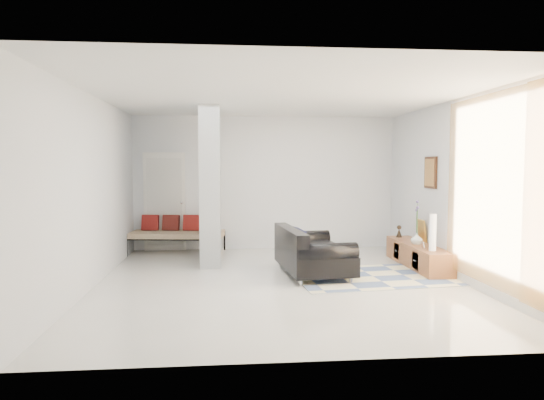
{
  "coord_description": "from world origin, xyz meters",
  "views": [
    {
      "loc": [
        -0.79,
        -7.23,
        1.78
      ],
      "look_at": [
        -0.07,
        0.6,
        1.21
      ],
      "focal_mm": 32.0,
      "sensor_mm": 36.0,
      "label": 1
    }
  ],
  "objects": [
    {
      "name": "vase",
      "position": [
        2.47,
        0.84,
        0.5
      ],
      "size": [
        0.23,
        0.23,
        0.21
      ],
      "primitive_type": "imported",
      "rotation": [
        0.0,
        0.0,
        -0.17
      ],
      "color": "white",
      "rests_on": "media_console"
    },
    {
      "name": "wall_back",
      "position": [
        0.0,
        3.0,
        1.4
      ],
      "size": [
        6.0,
        0.0,
        6.0
      ],
      "primitive_type": "plane",
      "rotation": [
        1.57,
        0.0,
        0.0
      ],
      "color": "white",
      "rests_on": "ground"
    },
    {
      "name": "ceiling",
      "position": [
        0.0,
        0.0,
        2.8
      ],
      "size": [
        6.0,
        6.0,
        0.0
      ],
      "primitive_type": "plane",
      "rotation": [
        3.14,
        0.0,
        0.0
      ],
      "color": "white",
      "rests_on": "wall_back"
    },
    {
      "name": "loveseat",
      "position": [
        0.53,
        0.48,
        0.35
      ],
      "size": [
        1.14,
        1.76,
        0.76
      ],
      "rotation": [
        0.0,
        0.0,
        0.1
      ],
      "color": "silver",
      "rests_on": "floor"
    },
    {
      "name": "bronze_figurine",
      "position": [
        2.47,
        1.71,
        0.51
      ],
      "size": [
        0.12,
        0.12,
        0.23
      ],
      "primitive_type": null,
      "rotation": [
        0.0,
        0.0,
        0.11
      ],
      "color": "#2F2115",
      "rests_on": "media_console"
    },
    {
      "name": "curtain",
      "position": [
        2.67,
        -1.15,
        1.45
      ],
      "size": [
        0.0,
        2.55,
        2.55
      ],
      "primitive_type": "plane",
      "rotation": [
        1.57,
        0.0,
        1.57
      ],
      "color": "gold",
      "rests_on": "wall_right"
    },
    {
      "name": "wall_right",
      "position": [
        2.75,
        0.0,
        1.4
      ],
      "size": [
        0.0,
        6.0,
        6.0
      ],
      "primitive_type": "plane",
      "rotation": [
        1.57,
        0.0,
        -1.57
      ],
      "color": "white",
      "rests_on": "ground"
    },
    {
      "name": "media_console",
      "position": [
        2.52,
        0.9,
        0.2
      ],
      "size": [
        0.45,
        2.03,
        0.8
      ],
      "color": "brown",
      "rests_on": "floor"
    },
    {
      "name": "wall_front",
      "position": [
        0.0,
        -3.0,
        1.4
      ],
      "size": [
        6.0,
        0.0,
        6.0
      ],
      "primitive_type": "plane",
      "rotation": [
        -1.57,
        0.0,
        0.0
      ],
      "color": "white",
      "rests_on": "ground"
    },
    {
      "name": "area_rug",
      "position": [
        1.5,
        0.2,
        0.01
      ],
      "size": [
        2.65,
        1.91,
        0.01
      ],
      "primitive_type": "cube",
      "rotation": [
        0.0,
        0.0,
        0.1
      ],
      "color": "beige",
      "rests_on": "floor"
    },
    {
      "name": "wall_art",
      "position": [
        2.72,
        0.9,
        1.65
      ],
      "size": [
        0.04,
        0.45,
        0.55
      ],
      "primitive_type": "cube",
      "color": "#321A0D",
      "rests_on": "wall_right"
    },
    {
      "name": "wall_left",
      "position": [
        -2.75,
        0.0,
        1.4
      ],
      "size": [
        0.0,
        6.0,
        6.0
      ],
      "primitive_type": "plane",
      "rotation": [
        1.57,
        0.0,
        1.57
      ],
      "color": "white",
      "rests_on": "ground"
    },
    {
      "name": "cylinder_lamp",
      "position": [
        2.5,
        0.25,
        0.7
      ],
      "size": [
        0.11,
        0.11,
        0.59
      ],
      "primitive_type": "cylinder",
      "color": "white",
      "rests_on": "media_console"
    },
    {
      "name": "hallway_door",
      "position": [
        -2.1,
        2.96,
        1.02
      ],
      "size": [
        0.85,
        0.06,
        2.04
      ],
      "primitive_type": "cube",
      "color": "white",
      "rests_on": "floor"
    },
    {
      "name": "floor",
      "position": [
        0.0,
        0.0,
        0.0
      ],
      "size": [
        6.0,
        6.0,
        0.0
      ],
      "primitive_type": "plane",
      "color": "beige",
      "rests_on": "ground"
    },
    {
      "name": "partition_column",
      "position": [
        -1.1,
        1.6,
        1.4
      ],
      "size": [
        0.35,
        1.2,
        2.8
      ],
      "primitive_type": "cube",
      "color": "#9FA5A6",
      "rests_on": "floor"
    },
    {
      "name": "daybed",
      "position": [
        -1.83,
        2.63,
        0.41
      ],
      "size": [
        1.93,
        0.99,
        0.77
      ],
      "rotation": [
        0.0,
        0.0,
        -0.12
      ],
      "color": "black",
      "rests_on": "floor"
    }
  ]
}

